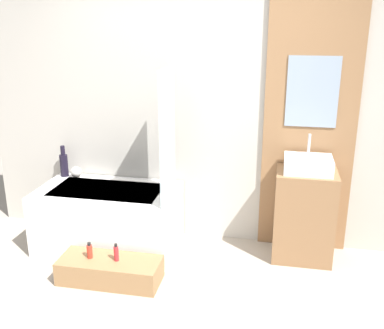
{
  "coord_description": "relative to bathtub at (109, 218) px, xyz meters",
  "views": [
    {
      "loc": [
        0.76,
        -2.48,
        2.08
      ],
      "look_at": [
        0.13,
        0.7,
        1.02
      ],
      "focal_mm": 42.0,
      "sensor_mm": 36.0,
      "label": 1
    }
  ],
  "objects": [
    {
      "name": "wall_tiled_back",
      "position": [
        0.77,
        0.42,
        1.01
      ],
      "size": [
        4.2,
        0.06,
        2.6
      ],
      "primitive_type": "cube",
      "color": "#B7B2A8",
      "rests_on": "ground_plane"
    },
    {
      "name": "vase_round_light",
      "position": [
        -0.42,
        0.26,
        0.34
      ],
      "size": [
        0.11,
        0.11,
        0.11
      ],
      "primitive_type": "sphere",
      "color": "silver",
      "rests_on": "bathtub"
    },
    {
      "name": "sink",
      "position": [
        1.79,
        0.14,
        0.6
      ],
      "size": [
        0.41,
        0.33,
        0.31
      ],
      "color": "white",
      "rests_on": "vanity_cabinet"
    },
    {
      "name": "vanity_cabinet",
      "position": [
        1.79,
        0.14,
        0.12
      ],
      "size": [
        0.52,
        0.41,
        0.82
      ],
      "primitive_type": "cube",
      "color": "#8E6642",
      "rests_on": "ground_plane"
    },
    {
      "name": "wooden_step_bench",
      "position": [
        0.23,
        -0.58,
        -0.19
      ],
      "size": [
        0.84,
        0.34,
        0.2
      ],
      "primitive_type": "cube",
      "color": "#997047",
      "rests_on": "ground_plane"
    },
    {
      "name": "wall_wood_accent",
      "position": [
        1.79,
        0.36,
        1.02
      ],
      "size": [
        0.81,
        0.04,
        2.6
      ],
      "color": "#8E6642",
      "rests_on": "ground_plane"
    },
    {
      "name": "bottle_soap_primary",
      "position": [
        0.06,
        -0.58,
        -0.03
      ],
      "size": [
        0.05,
        0.05,
        0.14
      ],
      "color": "red",
      "rests_on": "wooden_step_bench"
    },
    {
      "name": "glass_shower_screen",
      "position": [
        0.61,
        -0.11,
        0.85
      ],
      "size": [
        0.01,
        0.48,
        1.13
      ],
      "primitive_type": "cube",
      "color": "silver",
      "rests_on": "bathtub"
    },
    {
      "name": "vase_tall_dark",
      "position": [
        -0.55,
        0.28,
        0.41
      ],
      "size": [
        0.08,
        0.08,
        0.31
      ],
      "color": "black",
      "rests_on": "bathtub"
    },
    {
      "name": "bottle_soap_secondary",
      "position": [
        0.29,
        -0.58,
        -0.02
      ],
      "size": [
        0.04,
        0.04,
        0.15
      ],
      "color": "red",
      "rests_on": "wooden_step_bench"
    },
    {
      "name": "bathtub",
      "position": [
        0.0,
        0.0,
        0.0
      ],
      "size": [
        1.29,
        0.73,
        0.57
      ],
      "color": "white",
      "rests_on": "ground_plane"
    }
  ]
}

